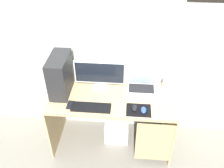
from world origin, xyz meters
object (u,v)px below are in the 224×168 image
object	(u,v)px
pc_tower	(60,75)
monitor	(100,74)
laptop	(142,85)
cell_phone	(70,105)
subwoofer	(117,128)
keyboard	(91,107)
mouse_right	(144,110)
speaker	(166,83)
mouse_left	(134,108)

from	to	relation	value
pc_tower	monitor	xyz separation A→B (m)	(0.42, 0.09, -0.03)
laptop	cell_phone	bearing A→B (deg)	-155.11
monitor	subwoofer	size ratio (longest dim) A/B	1.92
monitor	keyboard	distance (m)	0.40
subwoofer	mouse_right	bearing A→B (deg)	-46.48
mouse_right	monitor	bearing A→B (deg)	143.97
keyboard	cell_phone	distance (m)	0.23
speaker	cell_phone	distance (m)	1.11
keyboard	subwoofer	bearing A→B (deg)	49.22
monitor	subwoofer	xyz separation A→B (m)	(0.21, -0.06, -0.80)
mouse_left	mouse_right	bearing A→B (deg)	-14.74
monitor	speaker	xyz separation A→B (m)	(0.76, 0.05, -0.11)
speaker	mouse_right	bearing A→B (deg)	-122.20
monitor	laptop	xyz separation A→B (m)	(0.48, 0.02, -0.14)
mouse_left	mouse_right	xyz separation A→B (m)	(0.09, -0.02, 0.00)
speaker	mouse_right	size ratio (longest dim) A/B	1.58
subwoofer	speaker	bearing A→B (deg)	10.88
keyboard	cell_phone	world-z (taller)	keyboard
pc_tower	subwoofer	bearing A→B (deg)	3.29
keyboard	mouse_left	size ratio (longest dim) A/B	4.38
cell_phone	subwoofer	world-z (taller)	cell_phone
monitor	mouse_left	xyz separation A→B (m)	(0.41, -0.34, -0.17)
speaker	mouse_right	world-z (taller)	speaker
pc_tower	mouse_left	distance (m)	0.89
monitor	laptop	bearing A→B (deg)	2.62
keyboard	cell_phone	bearing A→B (deg)	173.47
keyboard	pc_tower	bearing A→B (deg)	144.53
pc_tower	mouse_left	bearing A→B (deg)	-16.49
laptop	mouse_left	xyz separation A→B (m)	(-0.08, -0.36, -0.03)
subwoofer	monitor	bearing A→B (deg)	164.68
monitor	mouse_left	distance (m)	0.55
pc_tower	mouse_right	size ratio (longest dim) A/B	4.66
mouse_left	monitor	bearing A→B (deg)	140.10
monitor	mouse_right	distance (m)	0.64
laptop	pc_tower	bearing A→B (deg)	-172.72
keyboard	mouse_left	distance (m)	0.46
monitor	speaker	size ratio (longest dim) A/B	3.80
keyboard	mouse_right	size ratio (longest dim) A/B	4.38
keyboard	cell_phone	size ratio (longest dim) A/B	3.23
speaker	subwoofer	distance (m)	0.89
speaker	mouse_left	distance (m)	0.53
speaker	keyboard	world-z (taller)	speaker
laptop	mouse_left	world-z (taller)	laptop
monitor	mouse_left	size ratio (longest dim) A/B	5.99
monitor	speaker	distance (m)	0.77
monitor	keyboard	xyz separation A→B (m)	(-0.05, -0.36, -0.18)
pc_tower	mouse_right	distance (m)	0.98
monitor	subwoofer	distance (m)	0.83
keyboard	mouse_left	world-z (taller)	mouse_left
laptop	cell_phone	size ratio (longest dim) A/B	2.55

